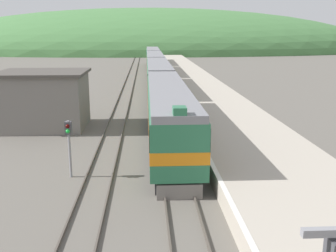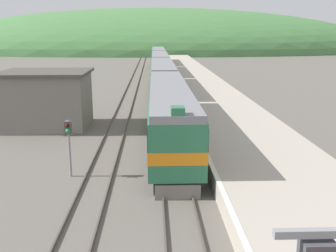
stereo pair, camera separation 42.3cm
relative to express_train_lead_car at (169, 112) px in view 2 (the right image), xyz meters
The scene contains 10 objects.
track_main 40.36m from the express_train_lead_car, 90.00° to the left, with size 1.52×180.00×0.16m.
track_siding 40.58m from the express_train_lead_car, 95.98° to the left, with size 1.52×180.00×0.16m.
platform 21.08m from the express_train_lead_car, 75.05° to the left, with size 7.19×140.00×0.99m.
distant_hills 135.10m from the express_train_lead_car, 90.00° to the left, with size 186.30×83.83×33.48m.
station_shed 11.35m from the express_train_lead_car, 152.63° to the left, with size 7.21×6.14×4.74m.
express_train_lead_car is the anchor object (origin of this frame).
carriage_second 21.14m from the express_train_lead_car, 90.00° to the left, with size 2.88×19.41×4.15m.
carriage_third 41.43m from the express_train_lead_car, 90.00° to the left, with size 2.88×19.41×4.15m.
carriage_fourth 61.72m from the express_train_lead_car, 90.00° to the left, with size 2.88×19.41×4.15m.
signal_post_siding 8.84m from the express_train_lead_car, 131.07° to the right, with size 0.36×0.42×3.23m.
Camera 2 is at (-1.11, 2.09, 7.96)m, focal length 42.00 mm.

